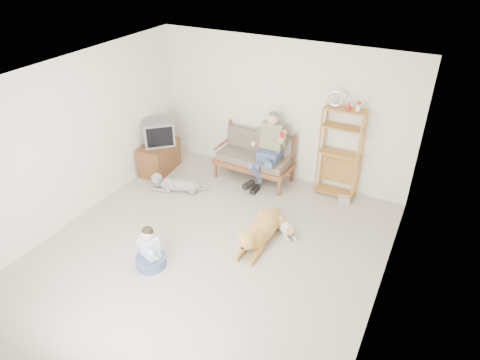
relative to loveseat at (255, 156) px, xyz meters
The scene contains 17 objects.
floor 2.48m from the loveseat, 81.45° to the right, with size 5.50×5.50×0.00m, color #BDB6A6.
ceiling 3.29m from the loveseat, 81.45° to the right, with size 5.50×5.50×0.00m, color white.
wall_back 1.00m from the loveseat, 43.63° to the left, with size 5.00×5.00×0.00m, color silver.
wall_front 5.24m from the loveseat, 85.99° to the right, with size 5.00×5.00×0.00m, color silver.
wall_left 3.33m from the loveseat, 131.64° to the right, with size 5.50×5.50×0.00m, color silver.
wall_right 3.84m from the loveseat, 40.05° to the right, with size 5.50×5.50×0.00m, color silver.
loveseat is the anchor object (origin of this frame).
man 0.43m from the loveseat, 34.03° to the right, with size 0.56×0.80×1.29m.
etagere 1.65m from the loveseat, ahead, with size 0.75×0.33×1.99m.
book_stack 1.89m from the loveseat, ahead, with size 0.20×0.15×0.13m, color beige.
tv_stand 1.98m from the loveseat, 161.38° to the right, with size 0.59×0.94×0.60m.
crt_tv 1.96m from the loveseat, 161.88° to the right, with size 0.75×0.75×0.49m.
wall_outlet 0.97m from the loveseat, 159.64° to the left, with size 0.12×0.02×0.08m, color white.
golden_retriever 2.04m from the loveseat, 62.16° to the right, with size 0.40×1.60×0.48m.
shaggy_dog 1.64m from the loveseat, 135.05° to the right, with size 1.09×0.56×0.35m.
terrier 1.91m from the loveseat, 48.47° to the right, with size 0.57×0.52×0.26m.
child 3.05m from the loveseat, 94.78° to the right, with size 0.45×0.45×0.71m.
Camera 1 is at (2.77, -4.31, 4.38)m, focal length 32.00 mm.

